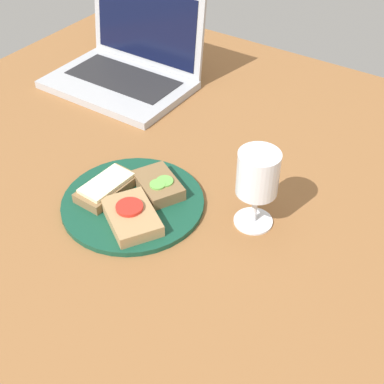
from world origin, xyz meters
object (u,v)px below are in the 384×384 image
Objects in this scene: sandwich_with_cheese at (107,187)px; sandwich_with_tomato at (131,216)px; wine_glass at (258,177)px; sandwich_with_cucumber at (158,185)px; plate at (133,203)px; laptop at (127,66)px.

sandwich_with_cheese is 0.85× the size of sandwich_with_tomato.
wine_glass is at bearing 36.33° from sandwich_with_tomato.
sandwich_with_tomato is at bearing -83.11° from sandwich_with_cucumber.
sandwich_with_cheese is (-5.41, -0.70, 1.70)cm from plate.
plate is 1.87× the size of sandwich_with_tomato.
sandwich_with_cucumber is at bearing -43.49° from laptop.
plate is 2.19× the size of sandwich_with_cheese.
sandwich_with_cheese is 9.38cm from sandwich_with_tomato.
sandwich_with_tomato is (8.67, -3.59, 0.01)cm from sandwich_with_cheese.
laptop reaches higher than sandwich_with_tomato.
wine_glass is 0.44× the size of laptop.
sandwich_with_cucumber is at bearing 37.18° from sandwich_with_cheese.
sandwich_with_cucumber is 0.35× the size of laptop.
sandwich_with_cheese is (-7.54, -5.72, -0.06)cm from sandwich_with_cucumber.
sandwich_with_cucumber is 0.99× the size of sandwich_with_cheese.
sandwich_with_cucumber is 9.47cm from sandwich_with_cheese.
plate is 0.77× the size of laptop.
sandwich_with_tomato is 22.69cm from wine_glass.
plate is 1.75× the size of wine_glass.
laptop is (-29.88, 35.38, 3.79)cm from plate.
sandwich_with_cucumber and sandwich_with_tomato have the same top height.
sandwich_with_tomato is 51.74cm from laptop.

